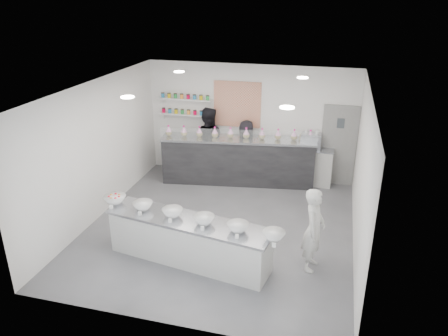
% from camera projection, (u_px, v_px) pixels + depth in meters
% --- Properties ---
extents(floor, '(6.00, 6.00, 0.00)m').
position_uv_depth(floor, '(220.00, 228.00, 9.35)').
color(floor, '#515156').
rests_on(floor, ground).
extents(ceiling, '(6.00, 6.00, 0.00)m').
position_uv_depth(ceiling, '(219.00, 89.00, 8.20)').
color(ceiling, white).
rests_on(ceiling, floor).
extents(back_wall, '(5.50, 0.00, 5.50)m').
position_uv_depth(back_wall, '(250.00, 122.00, 11.45)').
color(back_wall, white).
rests_on(back_wall, floor).
extents(left_wall, '(0.00, 6.00, 6.00)m').
position_uv_depth(left_wall, '(97.00, 151.00, 9.43)').
color(left_wall, white).
rests_on(left_wall, floor).
extents(right_wall, '(0.00, 6.00, 6.00)m').
position_uv_depth(right_wall, '(362.00, 177.00, 8.12)').
color(right_wall, white).
rests_on(right_wall, floor).
extents(back_door, '(0.88, 0.04, 2.10)m').
position_uv_depth(back_door, '(338.00, 146.00, 11.05)').
color(back_door, gray).
rests_on(back_door, floor).
extents(pattern_panel, '(1.25, 0.03, 1.20)m').
position_uv_depth(pattern_panel, '(237.00, 104.00, 11.34)').
color(pattern_panel, '#BA3200').
rests_on(pattern_panel, back_wall).
extents(jar_shelf_lower, '(1.45, 0.22, 0.04)m').
position_uv_depth(jar_shelf_lower, '(186.00, 114.00, 11.74)').
color(jar_shelf_lower, silver).
rests_on(jar_shelf_lower, back_wall).
extents(jar_shelf_upper, '(1.45, 0.22, 0.04)m').
position_uv_depth(jar_shelf_upper, '(185.00, 99.00, 11.58)').
color(jar_shelf_upper, silver).
rests_on(jar_shelf_upper, back_wall).
extents(preserve_jars, '(1.45, 0.10, 0.56)m').
position_uv_depth(preserve_jars, '(185.00, 104.00, 11.62)').
color(preserve_jars, '#D20034').
rests_on(preserve_jars, jar_shelf_lower).
extents(downlight_0, '(0.24, 0.24, 0.02)m').
position_uv_depth(downlight_0, '(127.00, 97.00, 7.65)').
color(downlight_0, white).
rests_on(downlight_0, ceiling).
extents(downlight_1, '(0.24, 0.24, 0.02)m').
position_uv_depth(downlight_1, '(287.00, 107.00, 6.98)').
color(downlight_1, white).
rests_on(downlight_1, ceiling).
extents(downlight_2, '(0.24, 0.24, 0.02)m').
position_uv_depth(downlight_2, '(179.00, 72.00, 9.97)').
color(downlight_2, white).
rests_on(downlight_2, ceiling).
extents(downlight_3, '(0.24, 0.24, 0.02)m').
position_uv_depth(downlight_3, '(303.00, 78.00, 9.30)').
color(downlight_3, white).
rests_on(downlight_3, ceiling).
extents(prep_counter, '(3.23, 1.23, 0.86)m').
position_uv_depth(prep_counter, '(189.00, 240.00, 8.06)').
color(prep_counter, '#BABAB6').
rests_on(prep_counter, floor).
extents(back_bar, '(3.99, 1.30, 1.22)m').
position_uv_depth(back_bar, '(238.00, 160.00, 11.32)').
color(back_bar, black).
rests_on(back_bar, floor).
extents(sneeze_guard, '(3.83, 0.59, 0.33)m').
position_uv_depth(sneeze_guard, '(237.00, 136.00, 10.71)').
color(sneeze_guard, white).
rests_on(sneeze_guard, back_bar).
extents(espresso_ledge, '(1.32, 0.42, 0.98)m').
position_uv_depth(espresso_ledge, '(306.00, 166.00, 11.27)').
color(espresso_ledge, '#BABAB6').
rests_on(espresso_ledge, floor).
extents(espresso_machine, '(0.50, 0.35, 0.38)m').
position_uv_depth(espresso_machine, '(311.00, 141.00, 11.00)').
color(espresso_machine, '#93969E').
rests_on(espresso_machine, espresso_ledge).
extents(cup_stacks, '(0.24, 0.24, 0.35)m').
position_uv_depth(cup_stacks, '(303.00, 141.00, 11.05)').
color(cup_stacks, gray).
rests_on(cup_stacks, espresso_ledge).
extents(prep_bowls, '(3.67, 1.08, 0.15)m').
position_uv_depth(prep_bowls, '(188.00, 216.00, 7.87)').
color(prep_bowls, white).
rests_on(prep_bowls, prep_counter).
extents(label_cards, '(3.31, 0.04, 0.07)m').
position_uv_depth(label_cards, '(183.00, 233.00, 7.41)').
color(label_cards, white).
rests_on(label_cards, prep_counter).
extents(cookie_bags, '(3.75, 0.72, 0.28)m').
position_uv_depth(cookie_bags, '(238.00, 133.00, 11.03)').
color(cookie_bags, '#FF9EE5').
rests_on(cookie_bags, back_bar).
extents(woman_prep, '(0.44, 0.61, 1.57)m').
position_uv_depth(woman_prep, '(314.00, 230.00, 7.73)').
color(woman_prep, silver).
rests_on(woman_prep, floor).
extents(staff_left, '(0.93, 0.73, 1.90)m').
position_uv_depth(staff_left, '(208.00, 142.00, 11.62)').
color(staff_left, black).
rests_on(staff_left, floor).
extents(staff_right, '(0.89, 0.69, 1.62)m').
position_uv_depth(staff_right, '(246.00, 150.00, 11.43)').
color(staff_right, black).
rests_on(staff_right, floor).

